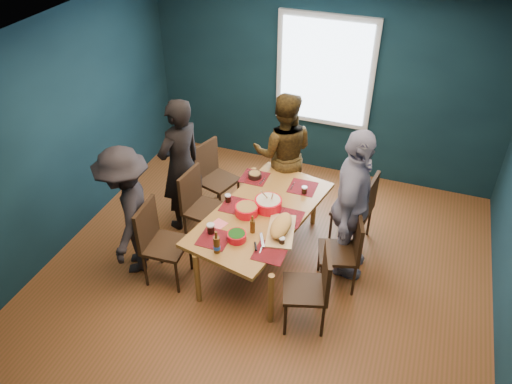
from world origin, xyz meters
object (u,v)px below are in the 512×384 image
chair_right_far (360,205)px  chair_right_near (315,283)px  chair_left_far (212,172)px  bowl_dumpling (268,204)px  dining_table (261,216)px  person_near_left (128,212)px  person_back (283,153)px  person_far_left (181,166)px  person_right (352,206)px  bowl_herbs (237,236)px  chair_left_near (157,237)px  chair_right_mid (347,247)px  chair_left_mid (198,201)px  cutting_board (281,227)px  bowl_salad (247,210)px

chair_right_far → chair_right_near: 1.44m
chair_left_far → chair_right_far: chair_left_far is taller
chair_left_far → bowl_dumpling: 1.22m
dining_table → person_near_left: bearing=-143.9°
chair_left_far → person_near_left: bearing=-89.1°
person_back → person_near_left: size_ratio=1.04×
person_far_left → person_near_left: (-0.19, -0.92, -0.09)m
person_back → person_right: (1.06, -0.92, 0.08)m
bowl_herbs → chair_left_near: bearing=-172.1°
chair_right_far → chair_right_mid: size_ratio=1.04×
bowl_dumpling → bowl_herbs: bowl_dumpling is taller
chair_right_far → chair_right_mid: chair_right_far is taller
person_right → dining_table: bearing=99.5°
chair_left_mid → person_far_left: bearing=152.4°
chair_right_far → cutting_board: (-0.70, -0.97, 0.22)m
chair_left_mid → cutting_board: size_ratio=1.37×
chair_left_mid → person_near_left: bearing=-118.8°
chair_right_far → chair_right_near: (-0.19, -1.42, 0.00)m
person_back → cutting_board: size_ratio=2.34×
chair_left_mid → person_near_left: size_ratio=0.61×
chair_left_mid → person_back: 1.28m
chair_right_mid → person_right: bearing=83.3°
chair_left_far → chair_left_near: chair_left_near is taller
chair_left_near → chair_right_far: (1.99, 1.37, -0.01)m
bowl_salad → bowl_dumpling: 0.26m
cutting_board → bowl_salad: bearing=148.8°
chair_left_near → person_near_left: person_near_left is taller
chair_left_far → person_far_left: bearing=-99.2°
dining_table → cutting_board: size_ratio=2.87×
dining_table → chair_left_far: bearing=153.8°
chair_right_mid → cutting_board: bearing=180.0°
dining_table → chair_left_near: bearing=-134.0°
person_back → bowl_herbs: (0.01, -1.65, -0.07)m
person_near_left → bowl_herbs: bearing=70.2°
person_right → bowl_dumpling: size_ratio=5.90×
chair_left_far → cutting_board: 1.63m
bowl_salad → chair_left_far: bearing=133.8°
person_far_left → bowl_herbs: (1.08, -0.85, -0.12)m
dining_table → chair_right_mid: 1.02m
person_far_left → person_near_left: person_far_left is taller
bowl_herbs → bowl_salad: bearing=97.6°
chair_right_mid → chair_right_near: (-0.19, -0.66, 0.02)m
chair_left_near → person_right: bearing=20.2°
person_back → bowl_salad: person_back is taller
chair_left_near → person_near_left: (-0.37, 0.05, 0.22)m
chair_right_far → person_near_left: bearing=-143.1°
person_far_left → chair_left_near: bearing=31.7°
chair_right_near → cutting_board: (-0.51, 0.46, 0.22)m
dining_table → bowl_herbs: 0.56m
person_far_left → person_right: size_ratio=0.96×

